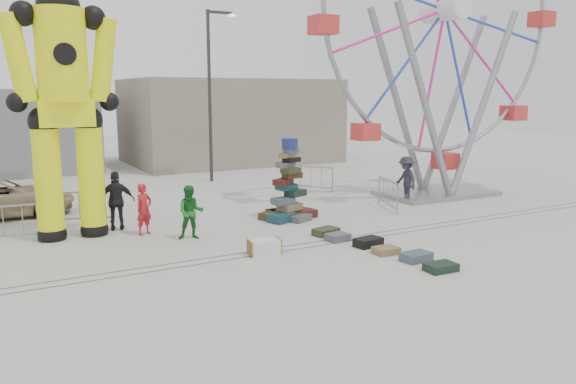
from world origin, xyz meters
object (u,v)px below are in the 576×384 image
barricade_wheel_back (311,178)px  pedestrian_grey (406,179)px  lamp_post_left (46,87)px  barricade_dummy_b (3,224)px  ferris_wheel (444,35)px  lamp_post_right (211,87)px  pedestrian_red (144,209)px  pedestrian_black (117,201)px  crash_test_dummy (64,94)px  pedestrian_green (191,212)px  suitcase_tower (288,196)px  barricade_dummy_c (80,207)px  barricade_wheel_front (388,194)px  steamer_trunk (264,247)px

barricade_wheel_back → pedestrian_grey: (1.89, -4.00, 0.35)m
lamp_post_left → barricade_dummy_b: 10.76m
ferris_wheel → barricade_dummy_b: (-16.18, 0.36, -5.95)m
lamp_post_left → pedestrian_grey: (11.61, -10.62, -3.58)m
lamp_post_right → pedestrian_grey: size_ratio=4.46×
lamp_post_right → pedestrian_red: bearing=-122.9°
pedestrian_black → lamp_post_left: bearing=-72.2°
crash_test_dummy → pedestrian_green: (3.00, -1.84, -3.41)m
suitcase_tower → pedestrian_black: (-5.44, 1.15, 0.16)m
lamp_post_left → pedestrian_red: (1.33, -10.75, -3.70)m
lamp_post_left → pedestrian_green: bearing=-78.6°
pedestrian_green → barricade_dummy_c: bearing=145.6°
lamp_post_right → barricade_wheel_back: lamp_post_right is taller
suitcase_tower → ferris_wheel: bearing=-6.8°
lamp_post_right → pedestrian_green: (-4.60, -9.91, -3.69)m
pedestrian_green → pedestrian_grey: bearing=28.1°
barricade_dummy_c → barricade_wheel_front: bearing=-0.5°
barricade_dummy_b → barricade_wheel_back: same height
crash_test_dummy → lamp_post_right: bearing=47.0°
lamp_post_right → pedestrian_grey: bearing=-61.9°
ferris_wheel → pedestrian_red: bearing=-175.1°
barricade_wheel_back → pedestrian_red: size_ratio=1.28×
steamer_trunk → barricade_wheel_front: 7.37m
suitcase_tower → steamer_trunk: (-2.63, -3.43, -0.57)m
barricade_dummy_b → pedestrian_green: bearing=-19.4°
steamer_trunk → barricade_dummy_b: bearing=150.5°
pedestrian_green → steamer_trunk: bearing=-44.7°
lamp_post_right → suitcase_tower: lamp_post_right is taller
barricade_wheel_back → pedestrian_grey: 4.44m
barricade_dummy_c → pedestrian_green: size_ratio=1.26×
barricade_wheel_front → pedestrian_black: pedestrian_black is taller
steamer_trunk → pedestrian_red: (-2.22, 3.64, 0.58)m
barricade_dummy_b → lamp_post_left: bearing=81.1°
lamp_post_left → barricade_dummy_c: lamp_post_left is taller
lamp_post_left → pedestrian_black: 10.45m
suitcase_tower → pedestrian_green: size_ratio=1.73×
ferris_wheel → barricade_wheel_front: 7.02m
pedestrian_grey → ferris_wheel: bearing=110.4°
steamer_trunk → barricade_dummy_b: 7.59m
pedestrian_red → pedestrian_black: 1.13m
barricade_dummy_c → barricade_dummy_b: bearing=-133.7°
pedestrian_red → barricade_dummy_b: bearing=138.5°
barricade_dummy_c → pedestrian_red: bearing=-43.1°
barricade_wheel_back → lamp_post_right: bearing=175.3°
barricade_dummy_c → pedestrian_grey: pedestrian_grey is taller
steamer_trunk → pedestrian_green: size_ratio=0.53×
steamer_trunk → ferris_wheel: bearing=31.3°
ferris_wheel → pedestrian_grey: bearing=-163.9°
barricade_wheel_back → pedestrian_red: (-8.39, -4.13, 0.23)m
crash_test_dummy → barricade_wheel_back: crash_test_dummy is taller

